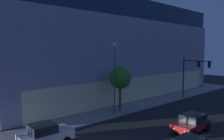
% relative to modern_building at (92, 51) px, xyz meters
% --- Properties ---
extents(modern_building, '(40.14, 25.90, 15.23)m').
position_rel_modern_building_xyz_m(modern_building, '(0.00, 0.00, 0.00)').
color(modern_building, '#4C4C51').
rests_on(modern_building, ground).
extents(traffic_light_far_corner, '(0.62, 4.42, 6.41)m').
position_rel_modern_building_xyz_m(traffic_light_far_corner, '(6.53, -17.43, -2.93)').
color(traffic_light_far_corner, black).
rests_on(traffic_light_far_corner, sidewalk_corner).
extents(street_lamp_sidewalk, '(0.44, 0.44, 8.27)m').
position_rel_modern_building_xyz_m(street_lamp_sidewalk, '(-8.31, -15.57, -2.22)').
color(street_lamp_sidewalk, '#515151').
rests_on(street_lamp_sidewalk, sidewalk_corner).
extents(sidewalk_tree, '(2.70, 2.70, 5.46)m').
position_rel_modern_building_xyz_m(sidewalk_tree, '(-6.86, -15.00, -3.30)').
color(sidewalk_tree, brown).
rests_on(sidewalk_tree, sidewalk_corner).
extents(car_silver, '(4.19, 2.33, 1.75)m').
position_rel_modern_building_xyz_m(car_silver, '(-17.95, -17.93, -6.67)').
color(car_silver, '#B7BABF').
rests_on(car_silver, ground).
extents(car_red, '(4.15, 2.14, 1.62)m').
position_rel_modern_building_xyz_m(car_red, '(-6.54, -24.26, -6.69)').
color(car_red, maroon).
rests_on(car_red, ground).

